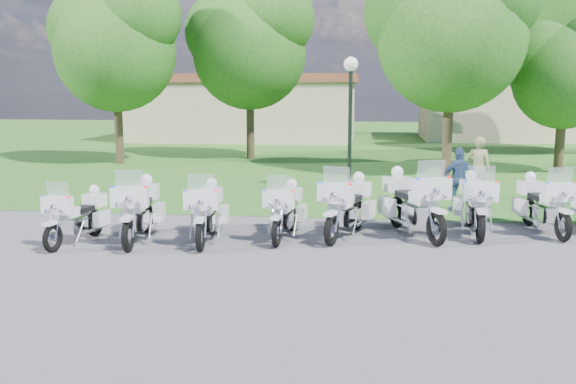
# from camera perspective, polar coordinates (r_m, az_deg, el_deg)

# --- Properties ---
(ground) EXTENTS (100.00, 100.00, 0.00)m
(ground) POSITION_cam_1_polar(r_m,az_deg,el_deg) (13.40, -1.04, -4.82)
(ground) COLOR #535357
(ground) RESTS_ON ground
(grass_lawn) EXTENTS (100.00, 48.00, 0.01)m
(grass_lawn) POSITION_cam_1_polar(r_m,az_deg,el_deg) (40.05, 4.31, 4.53)
(grass_lawn) COLOR #22621F
(grass_lawn) RESTS_ON ground
(motorcycle_0) EXTENTS (0.89, 2.08, 1.40)m
(motorcycle_0) POSITION_cam_1_polar(r_m,az_deg,el_deg) (14.30, -18.20, -1.98)
(motorcycle_0) COLOR black
(motorcycle_0) RESTS_ON ground
(motorcycle_1) EXTENTS (0.97, 2.44, 1.64)m
(motorcycle_1) POSITION_cam_1_polar(r_m,az_deg,el_deg) (14.11, -13.08, -1.50)
(motorcycle_1) COLOR black
(motorcycle_1) RESTS_ON ground
(motorcycle_2) EXTENTS (0.88, 2.31, 1.55)m
(motorcycle_2) POSITION_cam_1_polar(r_m,az_deg,el_deg) (13.83, -7.20, -1.70)
(motorcycle_2) COLOR black
(motorcycle_2) RESTS_ON ground
(motorcycle_3) EXTENTS (0.82, 2.19, 1.47)m
(motorcycle_3) POSITION_cam_1_polar(r_m,az_deg,el_deg) (14.06, -0.21, -1.58)
(motorcycle_3) COLOR black
(motorcycle_3) RESTS_ON ground
(motorcycle_4) EXTENTS (1.26, 2.38, 1.64)m
(motorcycle_4) POSITION_cam_1_polar(r_m,az_deg,el_deg) (14.21, 5.32, -1.21)
(motorcycle_4) COLOR black
(motorcycle_4) RESTS_ON ground
(motorcycle_5) EXTENTS (1.50, 2.48, 1.77)m
(motorcycle_5) POSITION_cam_1_polar(r_m,az_deg,el_deg) (14.56, 11.03, -0.88)
(motorcycle_5) COLOR black
(motorcycle_5) RESTS_ON ground
(motorcycle_6) EXTENTS (0.82, 2.43, 1.63)m
(motorcycle_6) POSITION_cam_1_polar(r_m,az_deg,el_deg) (15.08, 16.26, -0.96)
(motorcycle_6) COLOR black
(motorcycle_6) RESTS_ON ground
(motorcycle_7) EXTENTS (1.04, 2.33, 1.58)m
(motorcycle_7) POSITION_cam_1_polar(r_m,az_deg,el_deg) (15.70, 21.74, -0.94)
(motorcycle_7) COLOR black
(motorcycle_7) RESTS_ON ground
(lamp_post) EXTENTS (0.44, 0.44, 4.20)m
(lamp_post) POSITION_cam_1_polar(r_m,az_deg,el_deg) (19.92, 5.58, 8.92)
(lamp_post) COLOR black
(lamp_post) RESTS_ON ground
(tree_0) EXTENTS (5.99, 5.11, 7.98)m
(tree_0) POSITION_cam_1_polar(r_m,az_deg,el_deg) (28.87, -15.18, 12.93)
(tree_0) COLOR #38281C
(tree_0) RESTS_ON ground
(tree_1) EXTENTS (6.05, 5.16, 8.07)m
(tree_1) POSITION_cam_1_polar(r_m,az_deg,el_deg) (30.00, -3.51, 13.18)
(tree_1) COLOR #38281C
(tree_1) RESTS_ON ground
(tree_2) EXTENTS (6.30, 5.37, 8.40)m
(tree_2) POSITION_cam_1_polar(r_m,az_deg,el_deg) (24.82, 14.23, 14.27)
(tree_2) COLOR #38281C
(tree_2) RESTS_ON ground
(tree_3) EXTENTS (4.53, 3.87, 6.04)m
(tree_3) POSITION_cam_1_polar(r_m,az_deg,el_deg) (26.97, 23.30, 10.05)
(tree_3) COLOR #38281C
(tree_3) RESTS_ON ground
(building_west) EXTENTS (14.56, 8.32, 4.10)m
(building_west) POSITION_cam_1_polar(r_m,az_deg,el_deg) (41.63, -3.94, 7.55)
(building_west) COLOR tan
(building_west) RESTS_ON ground
(building_east) EXTENTS (11.44, 7.28, 4.10)m
(building_east) POSITION_cam_1_polar(r_m,az_deg,el_deg) (43.87, 19.15, 7.15)
(building_east) COLOR tan
(building_east) RESTS_ON ground
(bystander_a) EXTENTS (0.77, 0.59, 1.87)m
(bystander_a) POSITION_cam_1_polar(r_m,az_deg,el_deg) (19.45, 16.55, 1.99)
(bystander_a) COLOR #87835C
(bystander_a) RESTS_ON ground
(bystander_c) EXTENTS (1.07, 0.65, 1.70)m
(bystander_c) POSITION_cam_1_polar(r_m,az_deg,el_deg) (17.57, 14.96, 1.05)
(bystander_c) COLOR #324E78
(bystander_c) RESTS_ON ground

